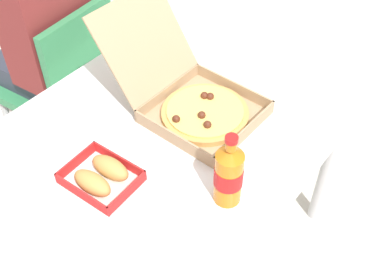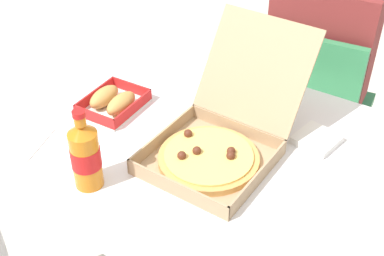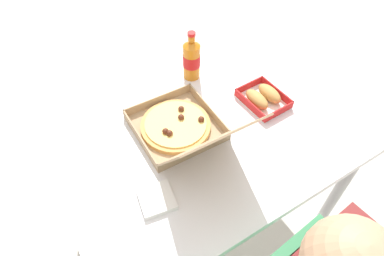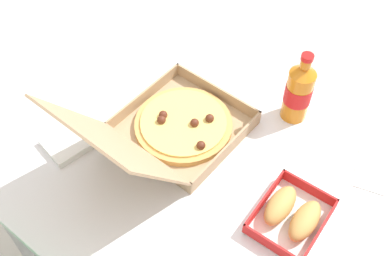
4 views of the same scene
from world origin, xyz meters
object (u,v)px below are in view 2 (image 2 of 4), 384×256
object	(u,v)px
diner_person	(323,54)
paper_menu	(8,139)
bread_side_box	(113,101)
cola_bottle	(85,155)
chair	(311,108)
pizza_box_open	(217,142)
napkin_pile	(317,139)

from	to	relation	value
diner_person	paper_menu	bearing A→B (deg)	-118.90
diner_person	bread_side_box	distance (m)	0.82
bread_side_box	paper_menu	distance (m)	0.32
bread_side_box	cola_bottle	distance (m)	0.34
paper_menu	chair	bearing A→B (deg)	43.41
cola_bottle	paper_menu	bearing A→B (deg)	177.47
cola_bottle	paper_menu	world-z (taller)	cola_bottle
diner_person	cola_bottle	distance (m)	1.05
chair	pizza_box_open	bearing A→B (deg)	-92.30
pizza_box_open	napkin_pile	distance (m)	0.29
diner_person	cola_bottle	bearing A→B (deg)	-103.09
bread_side_box	napkin_pile	world-z (taller)	bread_side_box
bread_side_box	paper_menu	world-z (taller)	bread_side_box
pizza_box_open	cola_bottle	bearing A→B (deg)	-128.23
pizza_box_open	cola_bottle	size ratio (longest dim) A/B	2.16
cola_bottle	napkin_pile	world-z (taller)	cola_bottle
pizza_box_open	bread_side_box	xyz separation A→B (m)	(-0.38, 0.02, -0.02)
chair	napkin_pile	size ratio (longest dim) A/B	7.55
napkin_pile	chair	bearing A→B (deg)	110.24
diner_person	bread_side_box	size ratio (longest dim) A/B	5.89
bread_side_box	pizza_box_open	bearing A→B (deg)	-3.52
diner_person	paper_menu	xyz separation A→B (m)	(-0.55, -1.00, 0.03)
diner_person	napkin_pile	size ratio (longest dim) A/B	10.46
diner_person	cola_bottle	world-z (taller)	diner_person
chair	diner_person	xyz separation A→B (m)	(-0.01, 0.06, 0.21)
chair	napkin_pile	distance (m)	0.58
chair	bread_side_box	size ratio (longest dim) A/B	4.25
diner_person	napkin_pile	distance (m)	0.58
bread_side_box	chair	bearing A→B (deg)	58.60
bread_side_box	napkin_pile	distance (m)	0.61
paper_menu	napkin_pile	bearing A→B (deg)	15.62
diner_person	bread_side_box	bearing A→B (deg)	-118.99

